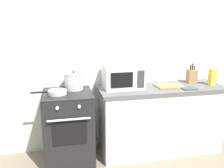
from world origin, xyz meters
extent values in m
cube|color=silver|center=(0.30, 0.97, 1.25)|extent=(4.40, 0.10, 2.50)
cube|color=white|center=(0.90, 0.62, 0.44)|extent=(1.64, 0.56, 0.88)
cube|color=#59595E|center=(0.90, 0.62, 0.90)|extent=(1.70, 0.60, 0.04)
cube|color=black|center=(-0.35, 0.60, 0.45)|extent=(0.60, 0.60, 0.90)
cube|color=black|center=(-0.35, 0.60, 0.91)|extent=(0.60, 0.60, 0.02)
cube|color=black|center=(-0.35, 0.30, 0.52)|extent=(0.39, 0.01, 0.28)
cylinder|color=silver|center=(-0.35, 0.27, 0.70)|extent=(0.48, 0.02, 0.02)
cylinder|color=silver|center=(-0.47, 0.29, 0.84)|extent=(0.04, 0.02, 0.04)
cylinder|color=silver|center=(-0.23, 0.29, 0.84)|extent=(0.04, 0.02, 0.04)
cylinder|color=beige|center=(-0.26, 0.74, 1.02)|extent=(0.23, 0.23, 0.20)
cylinder|color=beige|center=(-0.26, 0.74, 1.13)|extent=(0.24, 0.24, 0.01)
sphere|color=black|center=(-0.26, 0.74, 1.15)|extent=(0.03, 0.03, 0.03)
cylinder|color=beige|center=(-0.39, 0.74, 1.09)|extent=(0.05, 0.01, 0.01)
cylinder|color=beige|center=(-0.12, 0.74, 1.09)|extent=(0.05, 0.01, 0.01)
cylinder|color=beige|center=(-0.46, 0.56, 0.95)|extent=(0.22, 0.22, 0.05)
cylinder|color=black|center=(-0.68, 0.56, 0.96)|extent=(0.20, 0.02, 0.02)
cube|color=white|center=(0.37, 0.68, 1.07)|extent=(0.50, 0.36, 0.30)
cube|color=black|center=(0.31, 0.50, 1.07)|extent=(0.28, 0.01, 0.19)
cube|color=#38383D|center=(0.56, 0.50, 1.07)|extent=(0.09, 0.01, 0.22)
cube|color=#997047|center=(1.00, 0.60, 0.93)|extent=(0.36, 0.26, 0.02)
cube|color=#997047|center=(1.41, 0.74, 1.02)|extent=(0.13, 0.10, 0.19)
cylinder|color=black|center=(1.38, 0.74, 1.15)|extent=(0.02, 0.02, 0.07)
cylinder|color=black|center=(1.41, 0.74, 1.16)|extent=(0.02, 0.02, 0.09)
cylinder|color=black|center=(1.43, 0.74, 1.14)|extent=(0.02, 0.02, 0.06)
cube|color=gold|center=(1.61, 0.57, 1.03)|extent=(0.08, 0.08, 0.22)
cube|color=#384C42|center=(1.20, 0.44, 0.93)|extent=(0.18, 0.14, 0.02)
camera|label=1|loc=(-0.40, -2.23, 1.73)|focal=37.86mm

